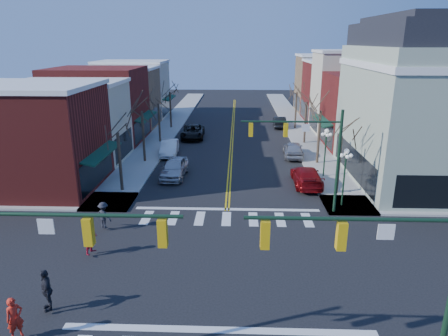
# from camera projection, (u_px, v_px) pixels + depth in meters

# --- Properties ---
(ground) EXTENTS (160.00, 160.00, 0.00)m
(ground) POSITION_uv_depth(u_px,v_px,m) (223.00, 269.00, 20.86)
(ground) COLOR black
(ground) RESTS_ON ground
(sidewalk_left) EXTENTS (3.50, 70.00, 0.15)m
(sidewalk_left) POSITION_uv_depth(u_px,v_px,m) (144.00, 159.00, 40.17)
(sidewalk_left) COLOR #9E9B93
(sidewalk_left) RESTS_ON ground
(sidewalk_right) EXTENTS (3.50, 70.00, 0.15)m
(sidewalk_right) POSITION_uv_depth(u_px,v_px,m) (319.00, 160.00, 39.58)
(sidewalk_right) COLOR #9E9B93
(sidewalk_right) RESTS_ON ground
(bldg_left_brick_a) EXTENTS (10.00, 8.50, 8.00)m
(bldg_left_brick_a) POSITION_uv_depth(u_px,v_px,m) (32.00, 139.00, 31.34)
(bldg_left_brick_a) COLOR maroon
(bldg_left_brick_a) RESTS_ON ground
(bldg_left_stucco_a) EXTENTS (10.00, 7.00, 7.50)m
(bldg_left_stucco_a) POSITION_uv_depth(u_px,v_px,m) (72.00, 123.00, 38.80)
(bldg_left_stucco_a) COLOR beige
(bldg_left_stucco_a) RESTS_ON ground
(bldg_left_brick_b) EXTENTS (10.00, 9.00, 8.50)m
(bldg_left_brick_b) POSITION_uv_depth(u_px,v_px,m) (99.00, 105.00, 46.26)
(bldg_left_brick_b) COLOR maroon
(bldg_left_brick_b) RESTS_ON ground
(bldg_left_tan) EXTENTS (10.00, 7.50, 7.80)m
(bldg_left_tan) POSITION_uv_depth(u_px,v_px,m) (119.00, 98.00, 54.22)
(bldg_left_tan) COLOR #9B7A55
(bldg_left_tan) RESTS_ON ground
(bldg_left_stucco_b) EXTENTS (10.00, 8.00, 8.20)m
(bldg_left_stucco_b) POSITION_uv_depth(u_px,v_px,m) (133.00, 90.00, 61.53)
(bldg_left_stucco_b) COLOR beige
(bldg_left_stucco_b) RESTS_ON ground
(bldg_right_brick_a) EXTENTS (10.00, 8.50, 8.00)m
(bldg_right_brick_a) POSITION_uv_depth(u_px,v_px,m) (373.00, 112.00, 43.63)
(bldg_right_brick_a) COLOR maroon
(bldg_right_brick_a) RESTS_ON ground
(bldg_right_stucco) EXTENTS (10.00, 7.00, 10.00)m
(bldg_right_stucco) POSITION_uv_depth(u_px,v_px,m) (355.00, 93.00, 50.70)
(bldg_right_stucco) COLOR beige
(bldg_right_stucco) RESTS_ON ground
(bldg_right_brick_b) EXTENTS (10.00, 8.00, 8.50)m
(bldg_right_brick_b) POSITION_uv_depth(u_px,v_px,m) (340.00, 92.00, 58.07)
(bldg_right_brick_b) COLOR maroon
(bldg_right_brick_b) RESTS_ON ground
(bldg_right_tan) EXTENTS (10.00, 8.00, 9.00)m
(bldg_right_tan) POSITION_uv_depth(u_px,v_px,m) (328.00, 85.00, 65.60)
(bldg_right_tan) COLOR #9B7A55
(bldg_right_tan) RESTS_ON ground
(victorian_corner) EXTENTS (12.25, 14.25, 13.30)m
(victorian_corner) POSITION_uv_depth(u_px,v_px,m) (434.00, 102.00, 32.08)
(victorian_corner) COLOR #97A68F
(victorian_corner) RESTS_ON ground
(traffic_mast_near_left) EXTENTS (6.60, 0.28, 7.20)m
(traffic_mast_near_left) POSITION_uv_depth(u_px,v_px,m) (38.00, 263.00, 12.57)
(traffic_mast_near_left) COLOR #14331E
(traffic_mast_near_left) RESTS_ON ground
(traffic_mast_near_right) EXTENTS (6.60, 0.28, 7.20)m
(traffic_mast_near_right) POSITION_uv_depth(u_px,v_px,m) (395.00, 270.00, 12.19)
(traffic_mast_near_right) COLOR #14331E
(traffic_mast_near_right) RESTS_ON ground
(traffic_mast_far_right) EXTENTS (6.60, 0.28, 7.20)m
(traffic_mast_far_right) POSITION_uv_depth(u_px,v_px,m) (311.00, 147.00, 26.28)
(traffic_mast_far_right) COLOR #14331E
(traffic_mast_far_right) RESTS_ON ground
(lamppost_corner) EXTENTS (0.36, 0.36, 4.33)m
(lamppost_corner) POSITION_uv_depth(u_px,v_px,m) (345.00, 168.00, 27.77)
(lamppost_corner) COLOR #14331E
(lamppost_corner) RESTS_ON ground
(lamppost_midblock) EXTENTS (0.36, 0.36, 4.33)m
(lamppost_midblock) POSITION_uv_depth(u_px,v_px,m) (326.00, 145.00, 33.96)
(lamppost_midblock) COLOR #14331E
(lamppost_midblock) RESTS_ON ground
(tree_left_a) EXTENTS (0.24, 0.24, 4.76)m
(tree_left_a) POSITION_uv_depth(u_px,v_px,m) (120.00, 163.00, 30.88)
(tree_left_a) COLOR #382B21
(tree_left_a) RESTS_ON ground
(tree_left_b) EXTENTS (0.24, 0.24, 5.04)m
(tree_left_b) POSITION_uv_depth(u_px,v_px,m) (143.00, 137.00, 38.46)
(tree_left_b) COLOR #382B21
(tree_left_b) RESTS_ON ground
(tree_left_c) EXTENTS (0.24, 0.24, 4.55)m
(tree_left_c) POSITION_uv_depth(u_px,v_px,m) (159.00, 123.00, 46.15)
(tree_left_c) COLOR #382B21
(tree_left_c) RESTS_ON ground
(tree_left_d) EXTENTS (0.24, 0.24, 4.90)m
(tree_left_d) POSITION_uv_depth(u_px,v_px,m) (171.00, 110.00, 53.71)
(tree_left_d) COLOR #382B21
(tree_left_d) RESTS_ON ground
(tree_right_a) EXTENTS (0.24, 0.24, 4.62)m
(tree_right_a) POSITION_uv_depth(u_px,v_px,m) (339.00, 166.00, 30.34)
(tree_right_a) COLOR #382B21
(tree_right_a) RESTS_ON ground
(tree_right_b) EXTENTS (0.24, 0.24, 5.18)m
(tree_right_b) POSITION_uv_depth(u_px,v_px,m) (319.00, 138.00, 37.87)
(tree_right_b) COLOR #382B21
(tree_right_b) RESTS_ON ground
(tree_right_c) EXTENTS (0.24, 0.24, 4.83)m
(tree_right_c) POSITION_uv_depth(u_px,v_px,m) (305.00, 123.00, 45.54)
(tree_right_c) COLOR #382B21
(tree_right_c) RESTS_ON ground
(tree_right_d) EXTENTS (0.24, 0.24, 4.97)m
(tree_right_d) POSITION_uv_depth(u_px,v_px,m) (296.00, 111.00, 53.13)
(tree_right_d) COLOR #382B21
(tree_right_d) RESTS_ON ground
(car_left_near) EXTENTS (2.22, 5.02, 1.68)m
(car_left_near) POSITION_uv_depth(u_px,v_px,m) (174.00, 168.00, 34.73)
(car_left_near) COLOR #B0B0B5
(car_left_near) RESTS_ON ground
(car_left_mid) EXTENTS (1.96, 4.81, 1.55)m
(car_left_mid) POSITION_uv_depth(u_px,v_px,m) (169.00, 148.00, 41.44)
(car_left_mid) COLOR white
(car_left_mid) RESTS_ON ground
(car_left_far) EXTENTS (2.78, 5.76, 1.58)m
(car_left_far) POSITION_uv_depth(u_px,v_px,m) (193.00, 132.00, 48.66)
(car_left_far) COLOR black
(car_left_far) RESTS_ON ground
(car_right_near) EXTENTS (2.19, 5.35, 1.55)m
(car_right_near) POSITION_uv_depth(u_px,v_px,m) (307.00, 176.00, 32.78)
(car_right_near) COLOR maroon
(car_right_near) RESTS_ON ground
(car_right_mid) EXTENTS (2.16, 4.82, 1.61)m
(car_right_mid) POSITION_uv_depth(u_px,v_px,m) (293.00, 149.00, 40.79)
(car_right_mid) COLOR #A6A6AA
(car_right_mid) RESTS_ON ground
(car_right_far) EXTENTS (1.59, 4.51, 1.48)m
(car_right_far) POSITION_uv_depth(u_px,v_px,m) (279.00, 122.00, 54.82)
(car_right_far) COLOR black
(car_right_far) RESTS_ON ground
(pedestrian_red_a) EXTENTS (0.73, 0.76, 1.76)m
(pedestrian_red_a) POSITION_uv_depth(u_px,v_px,m) (15.00, 318.00, 15.64)
(pedestrian_red_a) COLOR red
(pedestrian_red_a) RESTS_ON sidewalk_left
(pedestrian_red_b) EXTENTS (0.88, 0.99, 1.70)m
(pedestrian_red_b) POSITION_uv_depth(u_px,v_px,m) (91.00, 239.00, 21.94)
(pedestrian_red_b) COLOR #AE122D
(pedestrian_red_b) RESTS_ON sidewalk_left
(pedestrian_dark_a) EXTENTS (0.99, 1.22, 1.95)m
(pedestrian_dark_a) POSITION_uv_depth(u_px,v_px,m) (47.00, 290.00, 17.26)
(pedestrian_dark_a) COLOR black
(pedestrian_dark_a) RESTS_ON sidewalk_left
(pedestrian_dark_b) EXTENTS (1.28, 1.10, 1.72)m
(pedestrian_dark_b) POSITION_uv_depth(u_px,v_px,m) (104.00, 215.00, 24.90)
(pedestrian_dark_b) COLOR black
(pedestrian_dark_b) RESTS_ON sidewalk_left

